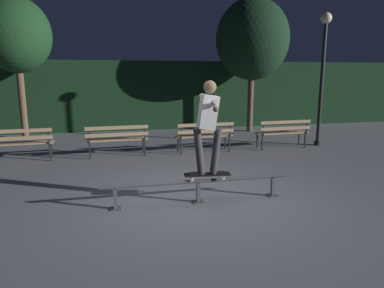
{
  "coord_description": "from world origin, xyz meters",
  "views": [
    {
      "loc": [
        -1.37,
        -5.57,
        2.12
      ],
      "look_at": [
        0.08,
        0.64,
        0.85
      ],
      "focal_mm": 32.33,
      "sensor_mm": 36.0,
      "label": 1
    }
  ],
  "objects_px": {
    "grind_rail": "(198,185)",
    "skateboarder": "(208,120)",
    "park_bench_leftmost": "(19,141)",
    "park_bench_rightmost": "(283,130)",
    "skateboard": "(207,175)",
    "park_bench_left_center": "(117,137)",
    "tree_far_right": "(252,40)",
    "tree_far_left": "(16,36)",
    "lamp_post_right": "(323,63)",
    "park_bench_right_center": "(205,134)"
  },
  "relations": [
    {
      "from": "skateboarder",
      "to": "tree_far_left",
      "type": "relative_size",
      "value": 0.34
    },
    {
      "from": "skateboard",
      "to": "park_bench_leftmost",
      "type": "xyz_separation_m",
      "value": [
        -3.8,
        3.7,
        0.06
      ]
    },
    {
      "from": "skateboarder",
      "to": "tree_far_left",
      "type": "height_order",
      "value": "tree_far_left"
    },
    {
      "from": "park_bench_leftmost",
      "to": "lamp_post_right",
      "type": "bearing_deg",
      "value": 1.42
    },
    {
      "from": "park_bench_right_center",
      "to": "lamp_post_right",
      "type": "xyz_separation_m",
      "value": [
        3.66,
        0.21,
        1.94
      ]
    },
    {
      "from": "tree_far_left",
      "to": "grind_rail",
      "type": "bearing_deg",
      "value": -59.33
    },
    {
      "from": "grind_rail",
      "to": "skateboarder",
      "type": "distance_m",
      "value": 1.12
    },
    {
      "from": "grind_rail",
      "to": "park_bench_leftmost",
      "type": "bearing_deg",
      "value": 134.52
    },
    {
      "from": "skateboarder",
      "to": "park_bench_leftmost",
      "type": "relative_size",
      "value": 0.96
    },
    {
      "from": "park_bench_left_center",
      "to": "tree_far_right",
      "type": "height_order",
      "value": "tree_far_right"
    },
    {
      "from": "grind_rail",
      "to": "park_bench_rightmost",
      "type": "distance_m",
      "value": 5.09
    },
    {
      "from": "park_bench_rightmost",
      "to": "tree_far_right",
      "type": "xyz_separation_m",
      "value": [
        0.3,
        3.24,
        2.87
      ]
    },
    {
      "from": "park_bench_left_center",
      "to": "lamp_post_right",
      "type": "distance_m",
      "value": 6.35
    },
    {
      "from": "tree_far_right",
      "to": "tree_far_left",
      "type": "xyz_separation_m",
      "value": [
        -8.06,
        0.26,
        -0.03
      ]
    },
    {
      "from": "park_bench_right_center",
      "to": "tree_far_left",
      "type": "distance_m",
      "value": 7.02
    },
    {
      "from": "skateboard",
      "to": "lamp_post_right",
      "type": "relative_size",
      "value": 0.2
    },
    {
      "from": "park_bench_leftmost",
      "to": "skateboarder",
      "type": "bearing_deg",
      "value": -44.24
    },
    {
      "from": "grind_rail",
      "to": "park_bench_right_center",
      "type": "distance_m",
      "value": 3.87
    },
    {
      "from": "park_bench_right_center",
      "to": "park_bench_rightmost",
      "type": "relative_size",
      "value": 1.0
    },
    {
      "from": "grind_rail",
      "to": "skateboarder",
      "type": "relative_size",
      "value": 2.07
    },
    {
      "from": "park_bench_left_center",
      "to": "park_bench_right_center",
      "type": "height_order",
      "value": "same"
    },
    {
      "from": "tree_far_left",
      "to": "skateboard",
      "type": "bearing_deg",
      "value": -58.4
    },
    {
      "from": "grind_rail",
      "to": "lamp_post_right",
      "type": "distance_m",
      "value": 6.55
    },
    {
      "from": "park_bench_leftmost",
      "to": "park_bench_right_center",
      "type": "relative_size",
      "value": 1.0
    },
    {
      "from": "grind_rail",
      "to": "park_bench_left_center",
      "type": "relative_size",
      "value": 2.0
    },
    {
      "from": "park_bench_left_center",
      "to": "park_bench_right_center",
      "type": "bearing_deg",
      "value": 0.0
    },
    {
      "from": "skateboarder",
      "to": "park_bench_rightmost",
      "type": "distance_m",
      "value": 5.05
    },
    {
      "from": "grind_rail",
      "to": "skateboarder",
      "type": "bearing_deg",
      "value": -0.11
    },
    {
      "from": "tree_far_right",
      "to": "tree_far_left",
      "type": "distance_m",
      "value": 8.06
    },
    {
      "from": "park_bench_left_center",
      "to": "lamp_post_right",
      "type": "bearing_deg",
      "value": 1.98
    },
    {
      "from": "skateboard",
      "to": "tree_far_left",
      "type": "bearing_deg",
      "value": 121.6
    },
    {
      "from": "skateboard",
      "to": "tree_far_left",
      "type": "distance_m",
      "value": 8.93
    },
    {
      "from": "park_bench_rightmost",
      "to": "skateboard",
      "type": "bearing_deg",
      "value": -132.06
    },
    {
      "from": "park_bench_left_center",
      "to": "lamp_post_right",
      "type": "xyz_separation_m",
      "value": [
        6.04,
        0.21,
        1.94
      ]
    },
    {
      "from": "park_bench_leftmost",
      "to": "park_bench_right_center",
      "type": "xyz_separation_m",
      "value": [
        4.75,
        0.0,
        0.0
      ]
    },
    {
      "from": "grind_rail",
      "to": "lamp_post_right",
      "type": "relative_size",
      "value": 0.83
    },
    {
      "from": "tree_far_left",
      "to": "park_bench_left_center",
      "type": "bearing_deg",
      "value": -49.3
    },
    {
      "from": "park_bench_leftmost",
      "to": "lamp_post_right",
      "type": "xyz_separation_m",
      "value": [
        8.42,
        0.21,
        1.94
      ]
    },
    {
      "from": "grind_rail",
      "to": "tree_far_right",
      "type": "distance_m",
      "value": 8.5
    },
    {
      "from": "tree_far_right",
      "to": "lamp_post_right",
      "type": "distance_m",
      "value": 3.32
    },
    {
      "from": "skateboarder",
      "to": "tree_far_left",
      "type": "xyz_separation_m",
      "value": [
        -4.43,
        7.19,
        1.97
      ]
    },
    {
      "from": "park_bench_left_center",
      "to": "park_bench_rightmost",
      "type": "relative_size",
      "value": 1.0
    },
    {
      "from": "skateboarder",
      "to": "park_bench_left_center",
      "type": "distance_m",
      "value": 4.06
    },
    {
      "from": "park_bench_leftmost",
      "to": "park_bench_left_center",
      "type": "distance_m",
      "value": 2.38
    },
    {
      "from": "park_bench_left_center",
      "to": "skateboard",
      "type": "bearing_deg",
      "value": -69.02
    },
    {
      "from": "skateboarder",
      "to": "tree_far_left",
      "type": "distance_m",
      "value": 8.68
    },
    {
      "from": "park_bench_left_center",
      "to": "park_bench_rightmost",
      "type": "height_order",
      "value": "same"
    },
    {
      "from": "tree_far_left",
      "to": "lamp_post_right",
      "type": "relative_size",
      "value": 1.18
    },
    {
      "from": "park_bench_leftmost",
      "to": "tree_far_left",
      "type": "relative_size",
      "value": 0.35
    },
    {
      "from": "tree_far_left",
      "to": "lamp_post_right",
      "type": "distance_m",
      "value": 9.67
    }
  ]
}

